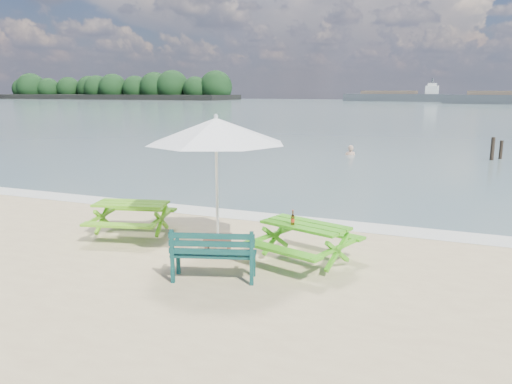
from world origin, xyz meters
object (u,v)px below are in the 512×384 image
at_px(picnic_table_left, 132,220).
at_px(patio_umbrella, 216,131).
at_px(park_bench, 214,264).
at_px(swimmer, 350,161).
at_px(side_table, 218,245).
at_px(beer_bottle, 293,220).
at_px(picnic_table_right, 305,244).

height_order(picnic_table_left, patio_umbrella, patio_umbrella).
distance_m(park_bench, patio_umbrella, 2.55).
bearing_deg(park_bench, swimmer, 93.99).
xyz_separation_m(side_table, patio_umbrella, (0.00, 0.00, 2.25)).
xyz_separation_m(picnic_table_left, beer_bottle, (3.90, -0.47, 0.49)).
height_order(picnic_table_left, swimmer, picnic_table_left).
height_order(picnic_table_left, picnic_table_right, picnic_table_right).
bearing_deg(beer_bottle, swimmer, 97.79).
xyz_separation_m(picnic_table_left, side_table, (2.34, -0.43, -0.18)).
bearing_deg(side_table, picnic_table_left, 169.58).
xyz_separation_m(beer_bottle, swimmer, (-2.24, 16.38, -1.19)).
height_order(side_table, swimmer, swimmer).
bearing_deg(swimmer, park_bench, -86.01).
relative_size(picnic_table_right, swimmer, 1.32).
bearing_deg(patio_umbrella, picnic_table_left, 169.58).
xyz_separation_m(patio_umbrella, beer_bottle, (1.56, -0.04, -1.58)).
height_order(patio_umbrella, beer_bottle, patio_umbrella).
relative_size(picnic_table_right, side_table, 3.08).
relative_size(picnic_table_left, beer_bottle, 7.54).
relative_size(park_bench, patio_umbrella, 0.43).
relative_size(picnic_table_left, picnic_table_right, 0.95).
xyz_separation_m(patio_umbrella, swimmer, (-0.68, 16.34, -2.77)).
height_order(picnic_table_left, park_bench, park_bench).
xyz_separation_m(park_bench, patio_umbrella, (-0.54, 1.25, 2.16)).
bearing_deg(side_table, beer_bottle, -1.37).
relative_size(side_table, swimmer, 0.43).
bearing_deg(swimmer, patio_umbrella, -87.60).
xyz_separation_m(picnic_table_left, swimmer, (1.66, 15.91, -0.70)).
bearing_deg(picnic_table_right, swimmer, 98.54).
relative_size(patio_umbrella, beer_bottle, 12.89).
height_order(picnic_table_left, beer_bottle, beer_bottle).
bearing_deg(side_table, swimmer, 92.40).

